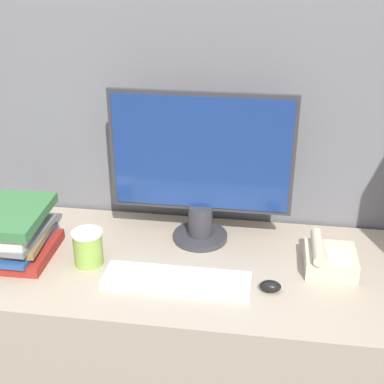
% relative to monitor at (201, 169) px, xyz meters
% --- Properties ---
extents(cubicle_panel_rear, '(2.03, 0.04, 1.57)m').
position_rel_monitor_xyz_m(cubicle_panel_rear, '(-0.02, 0.19, -0.22)').
color(cubicle_panel_rear, slate).
rests_on(cubicle_panel_rear, ground_plane).
extents(desk, '(1.63, 0.64, 0.74)m').
position_rel_monitor_xyz_m(desk, '(-0.02, -0.16, -0.63)').
color(desk, tan).
rests_on(desk, ground_plane).
extents(monitor, '(0.61, 0.19, 0.53)m').
position_rel_monitor_xyz_m(monitor, '(0.00, 0.00, 0.00)').
color(monitor, '#333338').
rests_on(monitor, desk).
extents(keyboard, '(0.45, 0.14, 0.02)m').
position_rel_monitor_xyz_m(keyboard, '(-0.04, -0.28, -0.25)').
color(keyboard, silver).
rests_on(keyboard, desk).
extents(mouse, '(0.06, 0.04, 0.03)m').
position_rel_monitor_xyz_m(mouse, '(0.25, -0.28, -0.25)').
color(mouse, black).
rests_on(mouse, desk).
extents(coffee_cup, '(0.10, 0.10, 0.12)m').
position_rel_monitor_xyz_m(coffee_cup, '(-0.34, -0.21, -0.21)').
color(coffee_cup, '#8CB247').
rests_on(coffee_cup, desk).
extents(book_stack, '(0.25, 0.30, 0.17)m').
position_rel_monitor_xyz_m(book_stack, '(-0.59, -0.20, -0.18)').
color(book_stack, maroon).
rests_on(book_stack, desk).
extents(desk_telephone, '(0.16, 0.18, 0.10)m').
position_rel_monitor_xyz_m(desk_telephone, '(0.43, -0.13, -0.23)').
color(desk_telephone, beige).
rests_on(desk_telephone, desk).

